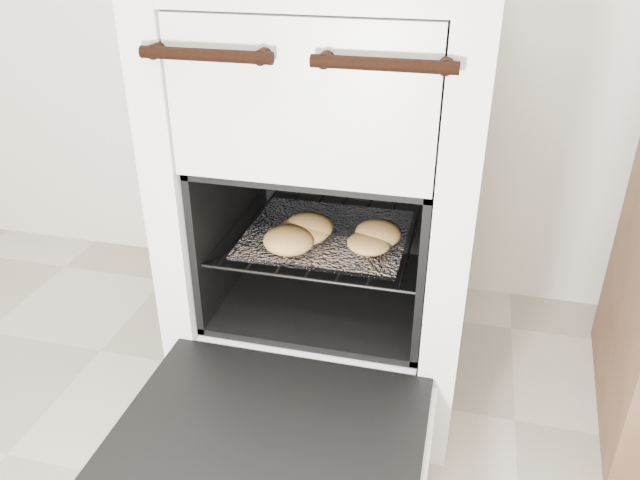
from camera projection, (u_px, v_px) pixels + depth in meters
The scene contains 5 objects.
stove at pixel (336, 190), 1.35m from camera, with size 0.58×0.65×0.90m.
oven_door at pixel (269, 438), 1.04m from camera, with size 0.53×0.41×0.04m.
oven_rack at pixel (329, 233), 1.32m from camera, with size 0.43×0.41×0.01m.
foil_sheet at pixel (327, 234), 1.30m from camera, with size 0.33×0.29×0.01m, color white.
baked_rolls at pixel (321, 234), 1.25m from camera, with size 0.29×0.19×0.05m.
Camera 1 is at (0.17, -0.04, 0.97)m, focal length 35.00 mm.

